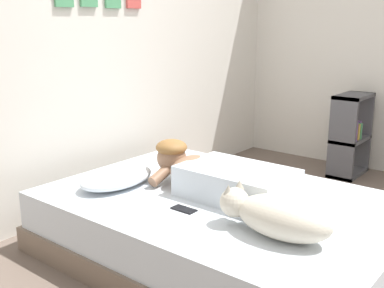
{
  "coord_description": "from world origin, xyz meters",
  "views": [
    {
      "loc": [
        -2.31,
        -1.06,
        1.36
      ],
      "look_at": [
        -0.09,
        0.73,
        0.63
      ],
      "focal_mm": 43.82,
      "sensor_mm": 36.0,
      "label": 1
    }
  ],
  "objects_px": {
    "person_lying": "(217,175)",
    "dog": "(277,216)",
    "coffee_cup": "(178,171)",
    "bed": "(222,227)",
    "pillow": "(117,177)",
    "cell_phone": "(184,209)",
    "bookshelf": "(350,135)"
  },
  "relations": [
    {
      "from": "person_lying",
      "to": "cell_phone",
      "type": "xyz_separation_m",
      "value": [
        -0.34,
        -0.02,
        -0.1
      ]
    },
    {
      "from": "coffee_cup",
      "to": "bookshelf",
      "type": "distance_m",
      "value": 1.95
    },
    {
      "from": "person_lying",
      "to": "bookshelf",
      "type": "bearing_deg",
      "value": -1.74
    },
    {
      "from": "coffee_cup",
      "to": "cell_phone",
      "type": "distance_m",
      "value": 0.59
    },
    {
      "from": "pillow",
      "to": "coffee_cup",
      "type": "height_order",
      "value": "pillow"
    },
    {
      "from": "bed",
      "to": "person_lying",
      "type": "bearing_deg",
      "value": 58.59
    },
    {
      "from": "bookshelf",
      "to": "cell_phone",
      "type": "bearing_deg",
      "value": 179.09
    },
    {
      "from": "bed",
      "to": "pillow",
      "type": "xyz_separation_m",
      "value": [
        -0.25,
        0.63,
        0.25
      ]
    },
    {
      "from": "coffee_cup",
      "to": "person_lying",
      "type": "bearing_deg",
      "value": -102.49
    },
    {
      "from": "bed",
      "to": "coffee_cup",
      "type": "bearing_deg",
      "value": 74.19
    },
    {
      "from": "dog",
      "to": "coffee_cup",
      "type": "distance_m",
      "value": 1.03
    },
    {
      "from": "pillow",
      "to": "coffee_cup",
      "type": "distance_m",
      "value": 0.42
    },
    {
      "from": "pillow",
      "to": "person_lying",
      "type": "bearing_deg",
      "value": -61.77
    },
    {
      "from": "bed",
      "to": "coffee_cup",
      "type": "height_order",
      "value": "coffee_cup"
    },
    {
      "from": "pillow",
      "to": "dog",
      "type": "relative_size",
      "value": 0.9
    },
    {
      "from": "bed",
      "to": "coffee_cup",
      "type": "distance_m",
      "value": 0.53
    },
    {
      "from": "person_lying",
      "to": "coffee_cup",
      "type": "distance_m",
      "value": 0.4
    },
    {
      "from": "cell_phone",
      "to": "bookshelf",
      "type": "xyz_separation_m",
      "value": [
        2.33,
        -0.04,
        -0.0
      ]
    },
    {
      "from": "person_lying",
      "to": "dog",
      "type": "relative_size",
      "value": 1.6
    },
    {
      "from": "bed",
      "to": "cell_phone",
      "type": "bearing_deg",
      "value": 170.55
    },
    {
      "from": "dog",
      "to": "person_lying",
      "type": "bearing_deg",
      "value": 61.59
    },
    {
      "from": "bed",
      "to": "dog",
      "type": "relative_size",
      "value": 3.6
    },
    {
      "from": "dog",
      "to": "cell_phone",
      "type": "xyz_separation_m",
      "value": [
        -0.03,
        0.55,
        -0.1
      ]
    },
    {
      "from": "bed",
      "to": "dog",
      "type": "bearing_deg",
      "value": -117.95
    },
    {
      "from": "bed",
      "to": "dog",
      "type": "height_order",
      "value": "dog"
    },
    {
      "from": "person_lying",
      "to": "cell_phone",
      "type": "distance_m",
      "value": 0.35
    },
    {
      "from": "coffee_cup",
      "to": "cell_phone",
      "type": "height_order",
      "value": "coffee_cup"
    },
    {
      "from": "coffee_cup",
      "to": "cell_phone",
      "type": "xyz_separation_m",
      "value": [
        -0.42,
        -0.41,
        -0.03
      ]
    },
    {
      "from": "cell_phone",
      "to": "bookshelf",
      "type": "height_order",
      "value": "bookshelf"
    },
    {
      "from": "person_lying",
      "to": "cell_phone",
      "type": "height_order",
      "value": "person_lying"
    },
    {
      "from": "cell_phone",
      "to": "dog",
      "type": "bearing_deg",
      "value": -86.77
    },
    {
      "from": "person_lying",
      "to": "bookshelf",
      "type": "xyz_separation_m",
      "value": [
        1.99,
        -0.06,
        -0.1
      ]
    }
  ]
}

